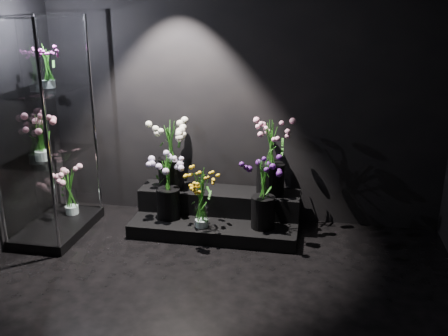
# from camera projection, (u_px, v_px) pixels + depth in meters

# --- Properties ---
(floor) EXTENTS (4.00, 4.00, 0.00)m
(floor) POSITION_uv_depth(u_px,v_px,m) (194.00, 330.00, 3.47)
(floor) COLOR black
(floor) RESTS_ON ground
(wall_back) EXTENTS (4.00, 0.00, 4.00)m
(wall_back) POSITION_uv_depth(u_px,v_px,m) (241.00, 84.00, 4.89)
(wall_back) COLOR black
(wall_back) RESTS_ON floor
(display_riser) EXTENTS (1.62, 0.72, 0.36)m
(display_riser) POSITION_uv_depth(u_px,v_px,m) (218.00, 213.00, 5.02)
(display_riser) COLOR black
(display_riser) RESTS_ON floor
(display_case) EXTENTS (0.56, 0.94, 2.06)m
(display_case) POSITION_uv_depth(u_px,v_px,m) (47.00, 131.00, 4.62)
(display_case) COLOR black
(display_case) RESTS_ON floor
(bouquet_orange_bells) EXTENTS (0.29, 0.29, 0.57)m
(bouquet_orange_bells) POSITION_uv_depth(u_px,v_px,m) (201.00, 198.00, 4.65)
(bouquet_orange_bells) COLOR white
(bouquet_orange_bells) RESTS_ON display_riser
(bouquet_lilac) EXTENTS (0.49, 0.49, 0.63)m
(bouquet_lilac) POSITION_uv_depth(u_px,v_px,m) (168.00, 182.00, 4.84)
(bouquet_lilac) COLOR black
(bouquet_lilac) RESTS_ON display_riser
(bouquet_purple) EXTENTS (0.38, 0.38, 0.68)m
(bouquet_purple) POSITION_uv_depth(u_px,v_px,m) (264.00, 188.00, 4.61)
(bouquet_purple) COLOR black
(bouquet_purple) RESTS_ON display_riser
(bouquet_cream_roses) EXTENTS (0.47, 0.47, 0.69)m
(bouquet_cream_roses) POSITION_uv_depth(u_px,v_px,m) (171.00, 151.00, 4.99)
(bouquet_cream_roses) COLOR black
(bouquet_cream_roses) RESTS_ON display_riser
(bouquet_pink_roses) EXTENTS (0.49, 0.49, 0.72)m
(bouquet_pink_roses) POSITION_uv_depth(u_px,v_px,m) (271.00, 154.00, 4.83)
(bouquet_pink_roses) COLOR black
(bouquet_pink_roses) RESTS_ON display_riser
(bouquet_case_pink) EXTENTS (0.39, 0.39, 0.41)m
(bouquet_case_pink) POSITION_uv_depth(u_px,v_px,m) (40.00, 137.00, 4.45)
(bouquet_case_pink) COLOR white
(bouquet_case_pink) RESTS_ON display_case
(bouquet_case_magenta) EXTENTS (0.21, 0.21, 0.40)m
(bouquet_case_magenta) POSITION_uv_depth(u_px,v_px,m) (47.00, 66.00, 4.55)
(bouquet_case_magenta) COLOR white
(bouquet_case_magenta) RESTS_ON display_case
(bouquet_case_base_pink) EXTENTS (0.40, 0.40, 0.49)m
(bouquet_case_base_pink) POSITION_uv_depth(u_px,v_px,m) (70.00, 190.00, 5.05)
(bouquet_case_base_pink) COLOR white
(bouquet_case_base_pink) RESTS_ON display_case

